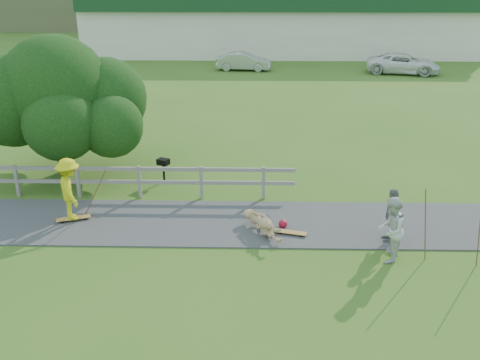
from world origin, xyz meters
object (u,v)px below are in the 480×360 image
Objects in this scene: spectator_b at (392,215)px; bbq at (164,170)px; skater_rider at (70,192)px; car_white at (403,64)px; skater_fallen at (262,224)px; car_silver at (244,61)px; tree at (60,117)px; spectator_a at (391,230)px.

spectator_b is 8.02m from bbq.
skater_rider is at bearing -100.43° from bbq.
skater_fallen is at bearing 170.19° from car_white.
car_silver reaches higher than bbq.
tree reaches higher than spectator_b.
skater_fallen is 25.04m from car_silver.
skater_fallen is 0.34× the size of car_white.
spectator_a is 0.29× the size of tree.
spectator_b is at bearing -35.62° from skater_fallen.
bbq is at bearing -117.99° from spectator_b.
tree is at bearing 151.60° from car_white.
spectator_b reaches higher than skater_fallen.
car_white is (11.06, -0.95, 0.06)m from car_silver.
tree is at bearing -111.69° from spectator_b.
spectator_a is at bearing -130.95° from skater_rider.
skater_rider is 9.00m from spectator_a.
tree is (-7.06, 4.57, 1.80)m from skater_fallen.
skater_fallen is at bearing -91.82° from spectator_a.
tree is (-6.11, -20.45, 1.48)m from car_silver.
tree is 4.13m from bbq.
skater_fallen is 2.01× the size of bbq.
car_silver is (-4.15, 26.40, -0.24)m from spectator_a.
skater_rider is 2.23× the size of bbq.
skater_rider is at bearing -81.44° from spectator_a.
car_silver is (-0.95, 25.02, 0.32)m from skater_fallen.
spectator_a is (8.77, -2.02, -0.06)m from skater_rider.
skater_rider is 1.11× the size of skater_fallen.
skater_fallen is (5.57, -0.64, -0.62)m from skater_rider.
spectator_b is at bearing -165.04° from car_silver.
skater_rider is at bearing 159.18° from car_white.
spectator_a is at bearing -11.61° from spectator_b.
spectator_b is (3.48, -0.35, 0.47)m from skater_fallen.
skater_rider is at bearing -69.21° from tree.
car_white is 5.92× the size of bbq.
car_white is at bearing 48.63° from tree.
car_silver is 0.64× the size of tree.
car_white is at bearing 37.32° from skater_fallen.
skater_rider is 24.82m from car_silver.
spectator_a reaches higher than skater_fallen.
car_silver is 0.77× the size of car_white.
tree is at bearing -7.20° from skater_rider.
spectator_a is (3.20, -1.38, 0.56)m from skater_fallen.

